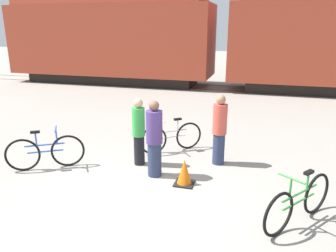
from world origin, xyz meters
The scene contains 11 objects.
ground_plane centered at (0.00, 0.00, 0.00)m, with size 80.00×80.00×0.00m, color gray.
freight_train centered at (0.00, 12.26, 3.02)m, with size 24.05×3.07×5.74m.
rail_near centered at (0.00, 11.55, 0.01)m, with size 36.05×0.07×0.01m, color #4C4238.
rail_far centered at (0.00, 12.98, 0.01)m, with size 36.05×0.07×0.01m, color #4C4238.
bicycle_blue centered at (-2.43, 0.70, 0.40)m, with size 1.50×0.97×0.95m.
bicycle_green centered at (2.93, -0.06, 0.39)m, with size 1.14×1.50×0.92m.
bicycle_silver centered at (0.04, 2.55, 0.39)m, with size 1.38×1.13×0.91m.
person_in_green centered at (-0.46, 1.53, 0.82)m, with size 0.29×0.29×1.60m.
person_in_purple centered at (0.08, 1.04, 0.84)m, with size 0.35×0.35×1.69m.
person_in_red centered at (1.33, 2.09, 0.84)m, with size 0.33×0.33×1.67m.
traffic_cone centered at (0.81, 0.81, 0.25)m, with size 0.40×0.40×0.55m.
Camera 1 is at (2.20, -5.22, 3.14)m, focal length 35.00 mm.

